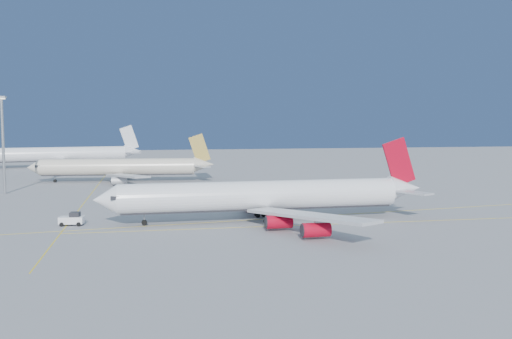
# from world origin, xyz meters

# --- Properties ---
(ground) EXTENTS (500.00, 500.00, 0.00)m
(ground) POSITION_xyz_m (0.00, 0.00, 0.00)
(ground) COLOR slate
(ground) RESTS_ON ground
(taxiway_lines) EXTENTS (118.86, 140.00, 0.02)m
(taxiway_lines) POSITION_xyz_m (-14.71, 6.34, 0.01)
(taxiway_lines) COLOR yellow
(taxiway_lines) RESTS_ON ground
(airliner_virgin) EXTENTS (65.69, 59.07, 16.22)m
(airliner_virgin) POSITION_xyz_m (-1.93, -7.95, 4.89)
(airliner_virgin) COLOR white
(airliner_virgin) RESTS_ON ground
(airliner_etihad) EXTENTS (58.40, 53.78, 15.23)m
(airliner_etihad) POSITION_xyz_m (-33.08, 68.09, 4.64)
(airliner_etihad) COLOR beige
(airliner_etihad) RESTS_ON ground
(airliner_third) EXTENTS (64.13, 58.62, 17.22)m
(airliner_third) POSITION_xyz_m (-59.44, 129.07, 5.21)
(airliner_third) COLOR white
(airliner_third) RESTS_ON ground
(pushback_tug) EXTENTS (4.63, 3.09, 2.49)m
(pushback_tug) POSITION_xyz_m (-38.98, -6.12, 1.15)
(pushback_tug) COLOR white
(pushback_tug) RESTS_ON ground
(light_mast) EXTENTS (2.23, 2.23, 25.85)m
(light_mast) POSITION_xyz_m (-62.61, 44.15, 15.26)
(light_mast) COLOR gray
(light_mast) RESTS_ON ground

